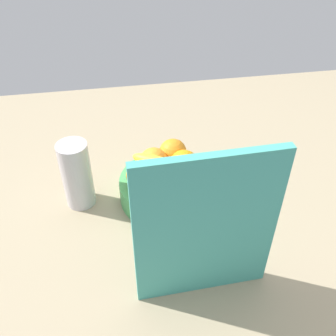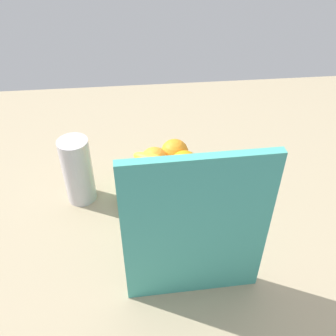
{
  "view_description": "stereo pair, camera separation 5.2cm",
  "coord_description": "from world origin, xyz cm",
  "px_view_note": "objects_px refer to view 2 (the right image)",
  "views": [
    {
      "loc": [
        12.18,
        74.25,
        72.42
      ],
      "look_at": [
        -0.75,
        -1.44,
        10.25
      ],
      "focal_mm": 40.52,
      "sensor_mm": 36.0,
      "label": 1
    },
    {
      "loc": [
        7.02,
        74.95,
        72.42
      ],
      "look_at": [
        -0.75,
        -1.44,
        10.25
      ],
      "focal_mm": 40.52,
      "sensor_mm": 36.0,
      "label": 2
    }
  ],
  "objects_px": {
    "orange_back_left": "(140,173)",
    "thermos_tumbler": "(78,171)",
    "orange_center": "(154,161)",
    "orange_top_stack": "(186,183)",
    "fruit_bowl": "(168,188)",
    "orange_front_right": "(175,153)",
    "orange_back_right": "(162,182)",
    "banana_bunch": "(160,170)",
    "cutting_board": "(196,232)",
    "orange_front_left": "(184,165)"
  },
  "relations": [
    {
      "from": "orange_top_stack",
      "to": "banana_bunch",
      "type": "relative_size",
      "value": 0.44
    },
    {
      "from": "fruit_bowl",
      "to": "orange_top_stack",
      "type": "bearing_deg",
      "value": 122.68
    },
    {
      "from": "orange_front_left",
      "to": "orange_front_right",
      "type": "distance_m",
      "value": 0.06
    },
    {
      "from": "orange_front_right",
      "to": "orange_top_stack",
      "type": "xyz_separation_m",
      "value": [
        -0.01,
        0.13,
        0.0
      ]
    },
    {
      "from": "orange_center",
      "to": "orange_top_stack",
      "type": "xyz_separation_m",
      "value": [
        -0.07,
        0.1,
        0.0
      ]
    },
    {
      "from": "orange_back_left",
      "to": "orange_center",
      "type": "bearing_deg",
      "value": -130.65
    },
    {
      "from": "orange_back_left",
      "to": "banana_bunch",
      "type": "xyz_separation_m",
      "value": [
        -0.05,
        -0.0,
        0.0
      ]
    },
    {
      "from": "orange_back_left",
      "to": "thermos_tumbler",
      "type": "relative_size",
      "value": 0.41
    },
    {
      "from": "orange_front_left",
      "to": "orange_front_right",
      "type": "xyz_separation_m",
      "value": [
        0.02,
        -0.06,
        0.0
      ]
    },
    {
      "from": "orange_front_left",
      "to": "thermos_tumbler",
      "type": "xyz_separation_m",
      "value": [
        0.28,
        -0.01,
        -0.01
      ]
    },
    {
      "from": "thermos_tumbler",
      "to": "cutting_board",
      "type": "bearing_deg",
      "value": 129.53
    },
    {
      "from": "orange_top_stack",
      "to": "orange_back_left",
      "type": "bearing_deg",
      "value": -23.94
    },
    {
      "from": "orange_back_left",
      "to": "fruit_bowl",
      "type": "bearing_deg",
      "value": -171.23
    },
    {
      "from": "orange_back_right",
      "to": "orange_top_stack",
      "type": "bearing_deg",
      "value": 170.84
    },
    {
      "from": "orange_center",
      "to": "thermos_tumbler",
      "type": "distance_m",
      "value": 0.2
    },
    {
      "from": "orange_back_left",
      "to": "thermos_tumbler",
      "type": "bearing_deg",
      "value": -11.67
    },
    {
      "from": "orange_top_stack",
      "to": "thermos_tumbler",
      "type": "height_order",
      "value": "thermos_tumbler"
    },
    {
      "from": "fruit_bowl",
      "to": "cutting_board",
      "type": "relative_size",
      "value": 0.73
    },
    {
      "from": "orange_front_right",
      "to": "cutting_board",
      "type": "bearing_deg",
      "value": 89.8
    },
    {
      "from": "orange_back_right",
      "to": "thermos_tumbler",
      "type": "relative_size",
      "value": 0.41
    },
    {
      "from": "orange_front_right",
      "to": "orange_center",
      "type": "xyz_separation_m",
      "value": [
        0.06,
        0.03,
        0.0
      ]
    },
    {
      "from": "banana_bunch",
      "to": "orange_top_stack",
      "type": "bearing_deg",
      "value": 140.11
    },
    {
      "from": "banana_bunch",
      "to": "cutting_board",
      "type": "xyz_separation_m",
      "value": [
        -0.05,
        0.28,
        0.08
      ]
    },
    {
      "from": "orange_center",
      "to": "orange_top_stack",
      "type": "height_order",
      "value": "same"
    },
    {
      "from": "orange_front_left",
      "to": "orange_back_left",
      "type": "bearing_deg",
      "value": 10.82
    },
    {
      "from": "orange_front_right",
      "to": "orange_top_stack",
      "type": "bearing_deg",
      "value": 96.27
    },
    {
      "from": "fruit_bowl",
      "to": "cutting_board",
      "type": "bearing_deg",
      "value": 94.65
    },
    {
      "from": "orange_front_left",
      "to": "orange_center",
      "type": "height_order",
      "value": "same"
    },
    {
      "from": "orange_front_right",
      "to": "orange_back_left",
      "type": "height_order",
      "value": "same"
    },
    {
      "from": "fruit_bowl",
      "to": "orange_center",
      "type": "height_order",
      "value": "orange_center"
    },
    {
      "from": "orange_front_left",
      "to": "cutting_board",
      "type": "height_order",
      "value": "cutting_board"
    },
    {
      "from": "fruit_bowl",
      "to": "orange_front_left",
      "type": "bearing_deg",
      "value": -165.92
    },
    {
      "from": "fruit_bowl",
      "to": "orange_front_right",
      "type": "height_order",
      "value": "orange_front_right"
    },
    {
      "from": "orange_top_stack",
      "to": "orange_back_right",
      "type": "bearing_deg",
      "value": -9.16
    },
    {
      "from": "fruit_bowl",
      "to": "orange_front_left",
      "type": "relative_size",
      "value": 3.41
    },
    {
      "from": "orange_back_right",
      "to": "orange_top_stack",
      "type": "distance_m",
      "value": 0.06
    },
    {
      "from": "orange_center",
      "to": "orange_back_right",
      "type": "height_order",
      "value": "same"
    },
    {
      "from": "cutting_board",
      "to": "thermos_tumbler",
      "type": "height_order",
      "value": "cutting_board"
    },
    {
      "from": "orange_back_right",
      "to": "thermos_tumbler",
      "type": "height_order",
      "value": "thermos_tumbler"
    },
    {
      "from": "orange_center",
      "to": "cutting_board",
      "type": "relative_size",
      "value": 0.21
    },
    {
      "from": "cutting_board",
      "to": "banana_bunch",
      "type": "bearing_deg",
      "value": -82.47
    },
    {
      "from": "orange_back_left",
      "to": "orange_back_right",
      "type": "relative_size",
      "value": 1.0
    },
    {
      "from": "fruit_bowl",
      "to": "orange_center",
      "type": "bearing_deg",
      "value": -47.07
    },
    {
      "from": "orange_front_left",
      "to": "orange_center",
      "type": "distance_m",
      "value": 0.08
    },
    {
      "from": "orange_front_right",
      "to": "orange_back_left",
      "type": "distance_m",
      "value": 0.13
    },
    {
      "from": "orange_center",
      "to": "orange_top_stack",
      "type": "bearing_deg",
      "value": 126.78
    },
    {
      "from": "orange_back_right",
      "to": "banana_bunch",
      "type": "bearing_deg",
      "value": -89.84
    },
    {
      "from": "orange_center",
      "to": "thermos_tumbler",
      "type": "relative_size",
      "value": 0.41
    },
    {
      "from": "orange_center",
      "to": "orange_back_right",
      "type": "relative_size",
      "value": 1.0
    },
    {
      "from": "orange_center",
      "to": "fruit_bowl",
      "type": "bearing_deg",
      "value": 132.93
    }
  ]
}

